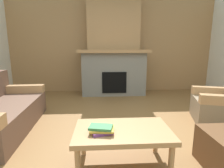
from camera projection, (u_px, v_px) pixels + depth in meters
ground at (126, 138)px, 2.52m from camera, size 9.00×9.00×0.00m
wall_back_wood_panel at (113, 45)px, 5.19m from camera, size 6.00×0.12×2.70m
fireplace at (113, 52)px, 4.86m from camera, size 1.90×0.82×2.70m
armchair at (221, 106)px, 3.03m from camera, size 0.95×0.95×0.85m
coffee_table at (123, 134)px, 1.85m from camera, size 1.00×0.60×0.43m
book_stack_near_edge at (101, 129)px, 1.77m from camera, size 0.26×0.26×0.07m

